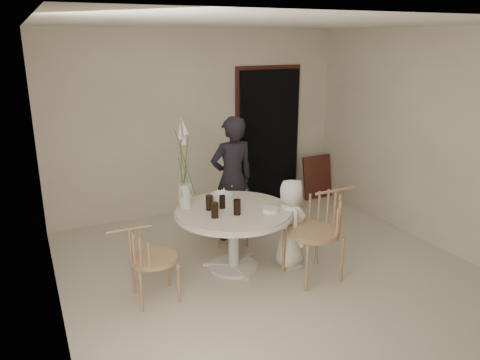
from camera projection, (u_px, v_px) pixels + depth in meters
name	position (u px, v px, depth m)	size (l,w,h in m)	color
ground	(270.00, 271.00, 5.37)	(4.50, 4.50, 0.00)	beige
room_shell	(273.00, 132.00, 4.90)	(4.50, 4.50, 4.50)	silver
doorway	(269.00, 137.00, 7.43)	(1.00, 0.10, 2.10)	black
door_trim	(267.00, 133.00, 7.44)	(1.12, 0.03, 2.22)	#53241C
table	(234.00, 219.00, 5.27)	(1.33, 1.33, 0.73)	silver
picture_frame	(317.00, 177.00, 7.75)	(0.53, 0.04, 0.71)	#53241C
chair_far	(232.00, 203.00, 6.10)	(0.53, 0.56, 0.78)	tan
chair_right	(324.00, 221.00, 5.12)	(0.62, 0.57, 1.00)	tan
chair_left	(142.00, 253.00, 4.62)	(0.51, 0.47, 0.82)	tan
girl	(232.00, 179.00, 6.04)	(0.60, 0.39, 1.64)	black
boy	(290.00, 224.00, 5.36)	(0.51, 0.33, 1.05)	white
birthday_cake	(222.00, 199.00, 5.39)	(0.25, 0.25, 0.17)	white
cola_tumbler_a	(215.00, 210.00, 4.96)	(0.08, 0.08, 0.17)	black
cola_tumbler_b	(237.00, 207.00, 5.05)	(0.08, 0.08, 0.17)	black
cola_tumbler_c	(209.00, 203.00, 5.18)	(0.08, 0.08, 0.17)	black
cola_tumbler_d	(222.00, 202.00, 5.24)	(0.07, 0.07, 0.15)	black
plate_stack	(271.00, 210.00, 5.15)	(0.18, 0.18, 0.05)	white
flower_vase	(184.00, 177.00, 5.19)	(0.15, 0.15, 1.02)	silver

